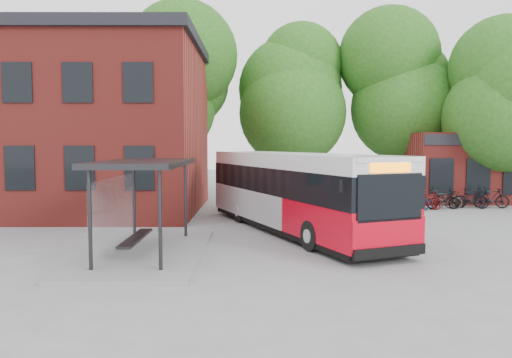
{
  "coord_description": "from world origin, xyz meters",
  "views": [
    {
      "loc": [
        -1.18,
        -16.03,
        3.36
      ],
      "look_at": [
        -1.12,
        3.36,
        2.0
      ],
      "focal_mm": 35.0,
      "sensor_mm": 36.0,
      "label": 1
    }
  ],
  "objects_px": {
    "city_bus": "(294,193)",
    "bicycle_7": "(491,198)",
    "bicycle_4": "(448,200)",
    "bicycle_5": "(471,198)",
    "bicycle_0": "(412,201)",
    "bicycle_2": "(443,200)",
    "bicycle_1": "(429,201)",
    "bicycle_3": "(441,199)",
    "bus_shelter": "(145,207)",
    "bicycle_6": "(469,200)"
  },
  "relations": [
    {
      "from": "bicycle_0",
      "to": "bicycle_7",
      "type": "distance_m",
      "value": 4.48
    },
    {
      "from": "bus_shelter",
      "to": "bicycle_4",
      "type": "distance_m",
      "value": 17.02
    },
    {
      "from": "bicycle_0",
      "to": "bicycle_3",
      "type": "relative_size",
      "value": 1.09
    },
    {
      "from": "city_bus",
      "to": "bicycle_2",
      "type": "bearing_deg",
      "value": 15.8
    },
    {
      "from": "bicycle_1",
      "to": "bicycle_7",
      "type": "xyz_separation_m",
      "value": [
        3.57,
        0.85,
        0.05
      ]
    },
    {
      "from": "city_bus",
      "to": "bicycle_1",
      "type": "xyz_separation_m",
      "value": [
        7.33,
        6.05,
        -1.01
      ]
    },
    {
      "from": "bicycle_2",
      "to": "bicycle_3",
      "type": "distance_m",
      "value": 0.3
    },
    {
      "from": "bicycle_3",
      "to": "bicycle_6",
      "type": "relative_size",
      "value": 1.02
    },
    {
      "from": "bicycle_1",
      "to": "bicycle_3",
      "type": "height_order",
      "value": "bicycle_1"
    },
    {
      "from": "city_bus",
      "to": "bicycle_1",
      "type": "bearing_deg",
      "value": 17.1
    },
    {
      "from": "bus_shelter",
      "to": "bicycle_6",
      "type": "height_order",
      "value": "bus_shelter"
    },
    {
      "from": "city_bus",
      "to": "bicycle_3",
      "type": "height_order",
      "value": "city_bus"
    },
    {
      "from": "bicycle_3",
      "to": "bicycle_4",
      "type": "distance_m",
      "value": 0.36
    },
    {
      "from": "bicycle_4",
      "to": "bicycle_6",
      "type": "relative_size",
      "value": 1.1
    },
    {
      "from": "city_bus",
      "to": "bus_shelter",
      "type": "bearing_deg",
      "value": -162.81
    },
    {
      "from": "bicycle_2",
      "to": "bicycle_6",
      "type": "xyz_separation_m",
      "value": [
        1.71,
        0.85,
        -0.07
      ]
    },
    {
      "from": "bus_shelter",
      "to": "bicycle_0",
      "type": "xyz_separation_m",
      "value": [
        11.31,
        10.1,
        -0.99
      ]
    },
    {
      "from": "bus_shelter",
      "to": "bicycle_0",
      "type": "height_order",
      "value": "bus_shelter"
    },
    {
      "from": "bicycle_0",
      "to": "bicycle_7",
      "type": "height_order",
      "value": "bicycle_7"
    },
    {
      "from": "city_bus",
      "to": "bicycle_0",
      "type": "xyz_separation_m",
      "value": [
        6.49,
        6.11,
        -1.05
      ]
    },
    {
      "from": "bicycle_0",
      "to": "bicycle_6",
      "type": "height_order",
      "value": "bicycle_0"
    },
    {
      "from": "bicycle_4",
      "to": "bicycle_5",
      "type": "relative_size",
      "value": 0.99
    },
    {
      "from": "city_bus",
      "to": "bicycle_7",
      "type": "xyz_separation_m",
      "value": [
        10.9,
        6.9,
        -0.96
      ]
    },
    {
      "from": "bicycle_4",
      "to": "bicycle_0",
      "type": "bearing_deg",
      "value": 85.73
    },
    {
      "from": "city_bus",
      "to": "bicycle_6",
      "type": "height_order",
      "value": "city_bus"
    },
    {
      "from": "bicycle_1",
      "to": "bicycle_6",
      "type": "height_order",
      "value": "bicycle_1"
    },
    {
      "from": "bicycle_4",
      "to": "bicycle_6",
      "type": "height_order",
      "value": "bicycle_4"
    },
    {
      "from": "bicycle_2",
      "to": "bicycle_5",
      "type": "distance_m",
      "value": 1.62
    },
    {
      "from": "city_bus",
      "to": "bicycle_7",
      "type": "relative_size",
      "value": 6.49
    },
    {
      "from": "bicycle_7",
      "to": "bicycle_1",
      "type": "bearing_deg",
      "value": 111.58
    },
    {
      "from": "bicycle_3",
      "to": "bicycle_4",
      "type": "xyz_separation_m",
      "value": [
        0.28,
        -0.22,
        -0.02
      ]
    },
    {
      "from": "bus_shelter",
      "to": "bicycle_6",
      "type": "xyz_separation_m",
      "value": [
        14.76,
        11.32,
        -1.04
      ]
    },
    {
      "from": "bicycle_0",
      "to": "bicycle_2",
      "type": "height_order",
      "value": "bicycle_2"
    },
    {
      "from": "bicycle_3",
      "to": "bicycle_6",
      "type": "bearing_deg",
      "value": -75.18
    },
    {
      "from": "bicycle_1",
      "to": "bicycle_4",
      "type": "distance_m",
      "value": 1.28
    },
    {
      "from": "city_bus",
      "to": "bicycle_3",
      "type": "distance_m",
      "value": 10.71
    },
    {
      "from": "bicycle_1",
      "to": "bicycle_6",
      "type": "xyz_separation_m",
      "value": [
        2.61,
        1.28,
        -0.08
      ]
    },
    {
      "from": "bicycle_3",
      "to": "bicycle_5",
      "type": "height_order",
      "value": "bicycle_5"
    },
    {
      "from": "bicycle_6",
      "to": "bicycle_1",
      "type": "bearing_deg",
      "value": 107.0
    },
    {
      "from": "bicycle_1",
      "to": "bicycle_4",
      "type": "bearing_deg",
      "value": -90.68
    },
    {
      "from": "bicycle_6",
      "to": "bicycle_7",
      "type": "bearing_deg",
      "value": -123.4
    },
    {
      "from": "city_bus",
      "to": "bicycle_2",
      "type": "height_order",
      "value": "city_bus"
    },
    {
      "from": "bicycle_2",
      "to": "bicycle_5",
      "type": "relative_size",
      "value": 1.05
    },
    {
      "from": "city_bus",
      "to": "bicycle_5",
      "type": "xyz_separation_m",
      "value": [
        9.81,
        6.82,
        -0.98
      ]
    },
    {
      "from": "bicycle_0",
      "to": "bicycle_5",
      "type": "distance_m",
      "value": 3.4
    },
    {
      "from": "city_bus",
      "to": "bicycle_0",
      "type": "distance_m",
      "value": 8.98
    },
    {
      "from": "bus_shelter",
      "to": "bicycle_3",
      "type": "distance_m",
      "value": 16.94
    },
    {
      "from": "bicycle_2",
      "to": "bicycle_3",
      "type": "relative_size",
      "value": 1.15
    },
    {
      "from": "bicycle_0",
      "to": "bicycle_5",
      "type": "relative_size",
      "value": 0.99
    },
    {
      "from": "bus_shelter",
      "to": "bicycle_7",
      "type": "distance_m",
      "value": 19.15
    }
  ]
}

